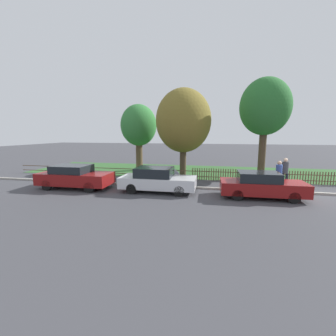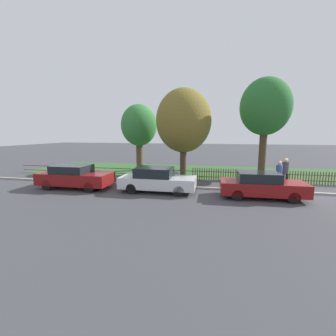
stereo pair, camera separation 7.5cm
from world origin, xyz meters
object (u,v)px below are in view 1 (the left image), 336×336
parked_car_silver_hatchback (75,176)px  pedestrian_by_lamp (285,171)px  parked_car_black_saloon (157,180)px  parked_car_navy_estate (261,185)px  tree_mid_park (265,108)px  covered_motorcycle (168,174)px  tree_behind_motorcycle (183,121)px  pedestrian_near_fence (279,174)px  tree_nearest_kerb (139,126)px

parked_car_silver_hatchback → pedestrian_by_lamp: size_ratio=2.40×
parked_car_black_saloon → parked_car_navy_estate: size_ratio=1.01×
tree_mid_park → pedestrian_by_lamp: (0.85, -2.91, -4.22)m
parked_car_black_saloon → covered_motorcycle: bearing=84.5°
parked_car_silver_hatchback → tree_behind_motorcycle: bearing=40.3°
parked_car_silver_hatchback → pedestrian_by_lamp: bearing=11.5°
parked_car_black_saloon → pedestrian_by_lamp: 8.10m
tree_behind_motorcycle → parked_car_navy_estate: bearing=-47.1°
parked_car_black_saloon → tree_behind_motorcycle: 6.34m
parked_car_navy_estate → tree_behind_motorcycle: bearing=131.4°
tree_mid_park → tree_behind_motorcycle: bearing=-175.9°
tree_behind_motorcycle → pedestrian_by_lamp: size_ratio=3.64×
pedestrian_near_fence → parked_car_black_saloon: bearing=178.1°
pedestrian_near_fence → pedestrian_by_lamp: (0.56, 0.80, 0.06)m
parked_car_navy_estate → tree_nearest_kerb: (-9.24, 7.23, 3.35)m
covered_motorcycle → pedestrian_near_fence: (6.89, -0.42, 0.36)m
covered_motorcycle → pedestrian_by_lamp: 7.47m
parked_car_black_saloon → pedestrian_near_fence: (7.09, 1.85, 0.28)m
parked_car_silver_hatchback → tree_mid_park: bearing=24.6°
tree_nearest_kerb → pedestrian_by_lamp: bearing=-21.6°
tree_behind_motorcycle → parked_car_black_saloon: bearing=-99.0°
parked_car_silver_hatchback → parked_car_navy_estate: parked_car_silver_hatchback is taller
tree_nearest_kerb → pedestrian_near_fence: bearing=-26.2°
parked_car_black_saloon → pedestrian_by_lamp: (7.65, 2.65, 0.34)m
parked_car_black_saloon → parked_car_silver_hatchback: bearing=-178.2°
tree_nearest_kerb → pedestrian_by_lamp: tree_nearest_kerb is taller
pedestrian_near_fence → pedestrian_by_lamp: pedestrian_by_lamp is taller
parked_car_black_saloon → covered_motorcycle: parked_car_black_saloon is taller
parked_car_black_saloon → pedestrian_by_lamp: pedestrian_by_lamp is taller
parked_car_silver_hatchback → covered_motorcycle: (5.46, 2.48, -0.10)m
tree_behind_motorcycle → pedestrian_by_lamp: 7.98m
pedestrian_by_lamp → parked_car_silver_hatchback: bearing=-149.7°
parked_car_black_saloon → pedestrian_near_fence: pedestrian_near_fence is taller
tree_nearest_kerb → pedestrian_near_fence: size_ratio=3.36×
parked_car_black_saloon → pedestrian_by_lamp: size_ratio=2.35×
tree_mid_park → pedestrian_near_fence: (0.29, -3.71, -4.28)m
parked_car_silver_hatchback → tree_nearest_kerb: tree_nearest_kerb is taller
parked_car_black_saloon → tree_mid_park: bearing=38.8°
tree_behind_motorcycle → tree_mid_park: bearing=4.1°
covered_motorcycle → tree_behind_motorcycle: (0.61, 2.86, 3.71)m
tree_behind_motorcycle → pedestrian_near_fence: 7.83m
parked_car_silver_hatchback → tree_behind_motorcycle: size_ratio=0.66×
covered_motorcycle → tree_behind_motorcycle: tree_behind_motorcycle is taller
parked_car_black_saloon → tree_mid_park: tree_mid_park is taller
parked_car_silver_hatchback → tree_behind_motorcycle: (6.07, 5.34, 3.61)m
tree_mid_park → pedestrian_near_fence: tree_mid_park is taller
covered_motorcycle → pedestrian_near_fence: size_ratio=1.04×
parked_car_silver_hatchback → tree_nearest_kerb: size_ratio=0.76×
pedestrian_near_fence → covered_motorcycle: bearing=160.0°
parked_car_silver_hatchback → covered_motorcycle: bearing=23.4°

